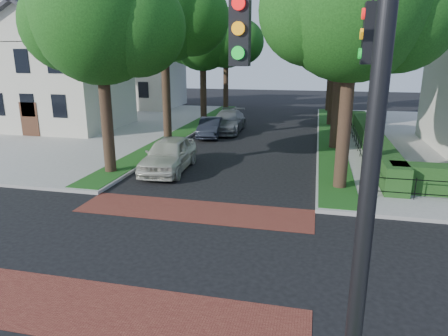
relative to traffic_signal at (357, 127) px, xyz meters
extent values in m
plane|color=black|center=(-4.89, 4.41, -4.71)|extent=(120.00, 120.00, 0.00)
cube|color=gray|center=(-24.39, 23.41, -4.63)|extent=(30.00, 30.00, 0.15)
cube|color=maroon|center=(-4.89, 7.61, -4.70)|extent=(9.00, 2.20, 0.01)
cube|color=maroon|center=(-4.89, 1.21, -4.70)|extent=(9.00, 2.20, 0.01)
cube|color=#184C15|center=(0.51, 23.51, -4.55)|extent=(1.60, 29.80, 0.02)
cube|color=#184C15|center=(-10.29, 23.51, -4.55)|extent=(1.60, 29.80, 0.02)
cylinder|color=black|center=(0.61, 11.41, -0.88)|extent=(0.56, 0.56, 7.35)
sphere|color=#143D10|center=(0.61, 11.41, 3.00)|extent=(6.20, 6.20, 6.20)
sphere|color=#143D10|center=(2.32, 11.71, 2.60)|extent=(4.65, 4.65, 4.65)
sphere|color=#143D10|center=(-0.94, 11.21, 2.70)|extent=(4.34, 4.34, 4.34)
cylinder|color=black|center=(0.61, 19.41, -0.71)|extent=(0.56, 0.56, 7.70)
sphere|color=#143D10|center=(0.61, 19.41, 3.36)|extent=(6.60, 6.60, 6.60)
sphere|color=#143D10|center=(2.43, 19.71, 2.96)|extent=(4.95, 4.95, 4.95)
sphere|color=#143D10|center=(-1.04, 19.21, 3.06)|extent=(4.62, 4.62, 4.62)
sphere|color=#143D10|center=(0.71, 21.06, 3.86)|extent=(4.29, 4.29, 4.29)
cylinder|color=black|center=(0.61, 28.41, -1.23)|extent=(0.56, 0.56, 6.65)
sphere|color=#143D10|center=(0.61, 28.41, 2.28)|extent=(5.80, 5.80, 5.80)
sphere|color=#143D10|center=(2.21, 28.71, 1.88)|extent=(4.35, 4.35, 4.35)
sphere|color=#143D10|center=(-0.84, 28.21, 1.98)|extent=(4.06, 4.06, 4.06)
sphere|color=#143D10|center=(0.71, 29.86, 2.78)|extent=(3.77, 3.77, 3.77)
cylinder|color=black|center=(0.61, 37.41, -1.06)|extent=(0.56, 0.56, 7.00)
sphere|color=#143D10|center=(0.61, 37.41, 2.64)|extent=(6.00, 6.00, 6.00)
sphere|color=#143D10|center=(2.26, 37.71, 2.24)|extent=(4.50, 4.50, 4.50)
sphere|color=#143D10|center=(-0.89, 37.21, 2.34)|extent=(4.20, 4.20, 4.20)
sphere|color=#143D10|center=(0.71, 38.91, 3.14)|extent=(3.90, 3.90, 3.90)
cylinder|color=black|center=(-10.39, 11.41, -1.06)|extent=(0.56, 0.56, 7.00)
sphere|color=#143D10|center=(-10.39, 11.41, 2.64)|extent=(6.00, 6.00, 6.00)
sphere|color=#143D10|center=(-8.74, 11.71, 2.24)|extent=(4.50, 4.50, 4.50)
sphere|color=#143D10|center=(-11.89, 11.21, 2.34)|extent=(4.20, 4.20, 4.20)
sphere|color=#143D10|center=(-10.29, 12.91, 3.14)|extent=(3.90, 3.90, 3.90)
cylinder|color=black|center=(-10.39, 19.41, -0.53)|extent=(0.56, 0.56, 8.05)
sphere|color=#143D10|center=(-10.39, 19.41, 3.72)|extent=(6.40, 6.40, 6.40)
sphere|color=#143D10|center=(-8.63, 19.71, 3.32)|extent=(4.80, 4.80, 4.80)
sphere|color=#143D10|center=(-11.99, 19.21, 3.42)|extent=(4.48, 4.48, 4.48)
sphere|color=#143D10|center=(-10.29, 21.01, 4.22)|extent=(4.16, 4.16, 4.16)
cylinder|color=black|center=(-10.39, 28.41, -1.13)|extent=(0.56, 0.56, 6.86)
sphere|color=#143D10|center=(-10.39, 28.41, 2.50)|extent=(5.60, 5.60, 5.60)
sphere|color=#143D10|center=(-8.85, 28.71, 2.10)|extent=(4.20, 4.20, 4.20)
sphere|color=#143D10|center=(-11.79, 28.21, 2.20)|extent=(3.92, 3.92, 3.92)
sphere|color=#143D10|center=(-10.29, 29.81, 3.00)|extent=(3.64, 3.64, 3.64)
cylinder|color=black|center=(-10.39, 37.41, -0.99)|extent=(0.56, 0.56, 7.14)
sphere|color=#143D10|center=(-10.39, 37.41, 2.79)|extent=(6.20, 6.20, 6.20)
sphere|color=#143D10|center=(-8.68, 37.71, 2.39)|extent=(4.65, 4.65, 4.65)
sphere|color=#143D10|center=(-11.94, 37.21, 2.49)|extent=(4.34, 4.34, 4.34)
sphere|color=#143D10|center=(-10.29, 38.96, 3.29)|extent=(4.03, 4.03, 4.03)
cube|color=#163B14|center=(2.81, 19.41, -3.96)|extent=(1.00, 18.00, 1.20)
cube|color=beige|center=(-20.39, 22.41, -1.31)|extent=(9.00, 8.00, 6.50)
cube|color=maroon|center=(-17.69, 20.81, 3.76)|extent=(0.80, 0.80, 3.64)
cube|color=beige|center=(-20.39, 36.41, -1.31)|extent=(9.00, 8.00, 6.50)
cube|color=maroon|center=(-17.69, 34.81, 3.76)|extent=(0.80, 0.80, 3.64)
cylinder|color=black|center=(0.21, -0.19, -0.56)|extent=(0.26, 0.26, 8.00)
cube|color=black|center=(-1.69, -0.19, 1.34)|extent=(0.28, 0.22, 1.00)
cylinder|color=red|center=(-1.69, -0.32, 1.66)|extent=(0.18, 0.05, 0.18)
cylinder|color=orange|center=(-1.69, -0.32, 1.34)|extent=(0.18, 0.05, 0.18)
cylinder|color=#0CB226|center=(-1.69, -0.32, 1.02)|extent=(0.18, 0.05, 0.18)
cube|color=black|center=(0.21, 1.51, 1.34)|extent=(0.22, 0.28, 1.00)
cylinder|color=red|center=(0.08, 1.51, 1.66)|extent=(0.05, 0.18, 0.18)
cylinder|color=orange|center=(0.08, 1.51, 1.34)|extent=(0.05, 0.18, 0.18)
cylinder|color=#0CB226|center=(0.08, 1.51, 1.02)|extent=(0.05, 0.18, 0.18)
imported|color=beige|center=(-7.76, 12.64, -3.85)|extent=(2.33, 5.16, 1.72)
imported|color=black|center=(-7.99, 21.72, -4.02)|extent=(1.94, 4.32, 1.38)
imported|color=slate|center=(-7.19, 23.93, -3.90)|extent=(2.44, 5.63, 1.61)
camera|label=1|loc=(-0.59, -5.93, 0.99)|focal=32.00mm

